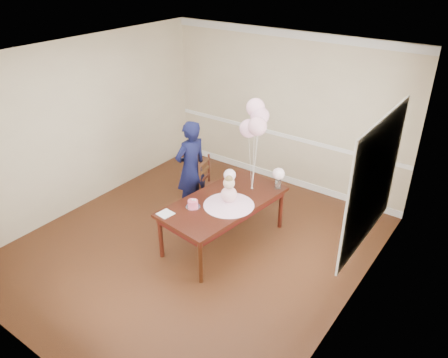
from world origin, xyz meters
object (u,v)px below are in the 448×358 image
Objects in this scene: birthday_cake at (193,204)px; woman at (191,168)px; dining_table_top at (224,202)px; dining_chair_seat at (215,189)px.

woman is (-0.68, 0.78, 0.03)m from birthday_cake.
birthday_cake reaches higher than dining_table_top.
dining_table_top is 0.47m from birthday_cake.
woman is at bearing -154.47° from dining_chair_seat.
woman is at bearing 164.08° from dining_table_top.
dining_chair_seat is (-0.38, 1.00, -0.35)m from birthday_cake.
birthday_cake is 0.35× the size of dining_chair_seat.
birthday_cake is at bearing -80.15° from dining_chair_seat.
birthday_cake is 0.09× the size of woman.
dining_table_top is at bearing -55.48° from dining_chair_seat.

